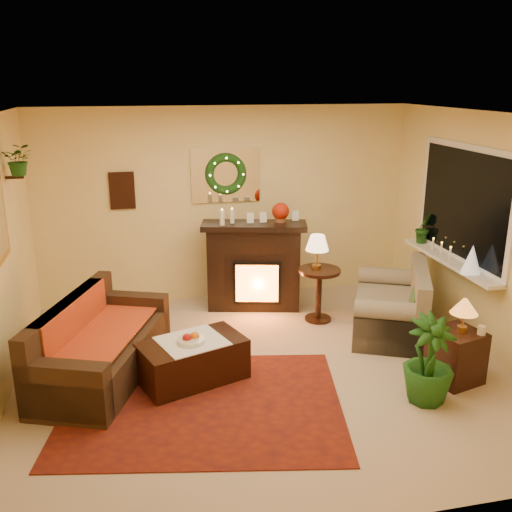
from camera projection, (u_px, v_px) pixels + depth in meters
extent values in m
plane|color=beige|center=(263.00, 370.00, 5.97)|extent=(5.00, 5.00, 0.00)
plane|color=white|center=(264.00, 116.00, 5.20)|extent=(5.00, 5.00, 0.00)
plane|color=#EFD88C|center=(226.00, 205.00, 7.68)|extent=(5.00, 5.00, 0.00)
plane|color=#EFD88C|center=(347.00, 356.00, 3.49)|extent=(5.00, 5.00, 0.00)
plane|color=#EFD88C|center=(491.00, 237.00, 6.10)|extent=(4.50, 4.50, 0.00)
cube|color=maroon|center=(203.00, 404.00, 5.34)|extent=(2.88, 2.37, 0.01)
cube|color=#402813|center=(102.00, 337.00, 5.75)|extent=(1.44, 2.04, 0.80)
cube|color=#AE3021|center=(97.00, 330.00, 5.85)|extent=(0.84, 1.36, 0.02)
cube|color=black|center=(254.00, 268.00, 7.47)|extent=(1.25, 0.64, 1.09)
sphere|color=#AB1C07|center=(281.00, 211.00, 7.29)|extent=(0.22, 0.22, 0.22)
cylinder|color=white|center=(222.00, 218.00, 7.13)|extent=(0.06, 0.06, 0.19)
cylinder|color=white|center=(232.00, 216.00, 7.22)|extent=(0.06, 0.06, 0.18)
cube|color=white|center=(226.00, 175.00, 7.55)|extent=(0.92, 0.02, 0.72)
torus|color=#194719|center=(226.00, 174.00, 7.50)|extent=(0.55, 0.11, 0.55)
cube|color=#381E11|center=(122.00, 191.00, 7.32)|extent=(0.32, 0.03, 0.48)
imported|color=#194719|center=(21.00, 175.00, 5.89)|extent=(0.33, 0.28, 0.36)
cube|color=gray|center=(391.00, 298.00, 6.80)|extent=(1.32, 1.61, 0.81)
cube|color=white|center=(464.00, 204.00, 6.53)|extent=(0.03, 1.86, 1.36)
cube|color=black|center=(462.00, 204.00, 6.53)|extent=(0.02, 1.70, 1.22)
cube|color=white|center=(449.00, 261.00, 6.71)|extent=(0.22, 1.86, 0.04)
cone|color=silver|center=(472.00, 260.00, 6.20)|extent=(0.22, 0.22, 0.33)
imported|color=#275B2C|center=(424.00, 228.00, 7.33)|extent=(0.28, 0.23, 0.52)
cylinder|color=black|center=(319.00, 296.00, 7.13)|extent=(0.66, 0.66, 0.68)
cone|color=#FFD294|center=(317.00, 253.00, 6.98)|extent=(0.28, 0.28, 0.44)
cube|color=#402614|center=(456.00, 356.00, 5.70)|extent=(0.54, 0.54, 0.54)
cone|color=#F79B33|center=(464.00, 312.00, 5.56)|extent=(0.27, 0.27, 0.39)
cube|color=#4B2111|center=(193.00, 362.00, 5.71)|extent=(1.16, 0.88, 0.43)
cylinder|color=silver|center=(191.00, 341.00, 5.61)|extent=(0.27, 0.27, 0.06)
imported|color=#1A5516|center=(429.00, 357.00, 5.28)|extent=(1.67, 1.67, 2.53)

